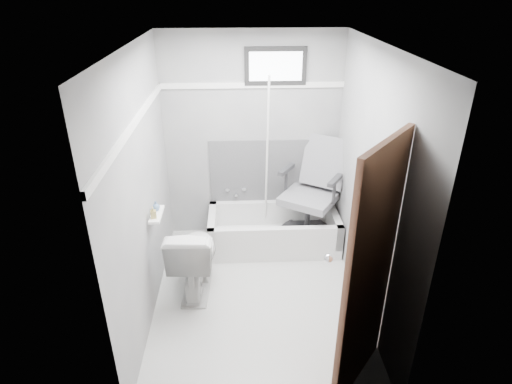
{
  "coord_description": "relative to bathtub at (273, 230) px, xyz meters",
  "views": [
    {
      "loc": [
        -0.17,
        -3.34,
        2.85
      ],
      "look_at": [
        0.0,
        0.35,
        1.0
      ],
      "focal_mm": 30.0,
      "sensor_mm": 36.0,
      "label": 1
    }
  ],
  "objects": [
    {
      "name": "faucet",
      "position": [
        -0.43,
        0.34,
        0.34
      ],
      "size": [
        0.26,
        0.1,
        0.16
      ],
      "primitive_type": null,
      "color": "silver",
      "rests_on": "wall_back"
    },
    {
      "name": "ceiling",
      "position": [
        -0.23,
        -0.93,
        2.19
      ],
      "size": [
        2.6,
        2.6,
        0.0
      ],
      "primitive_type": "plane",
      "rotation": [
        3.14,
        0.0,
        0.0
      ],
      "color": "silver",
      "rests_on": "floor"
    },
    {
      "name": "bathtub",
      "position": [
        0.0,
        0.0,
        0.0
      ],
      "size": [
        1.5,
        0.7,
        0.42
      ],
      "primitive_type": null,
      "color": "silver",
      "rests_on": "floor"
    },
    {
      "name": "trim_left",
      "position": [
        -1.22,
        -0.93,
        1.61
      ],
      "size": [
        0.02,
        2.6,
        0.06
      ],
      "primitive_type": "cube",
      "color": "white",
      "rests_on": "wall_left"
    },
    {
      "name": "toilet",
      "position": [
        -0.85,
        -0.76,
        0.18
      ],
      "size": [
        0.48,
        0.81,
        0.77
      ],
      "primitive_type": "imported",
      "rotation": [
        0.0,
        0.0,
        3.09
      ],
      "color": "silver",
      "rests_on": "floor"
    },
    {
      "name": "soap_bottle_a",
      "position": [
        -1.17,
        -0.88,
        0.76
      ],
      "size": [
        0.06,
        0.06,
        0.11
      ],
      "primitive_type": "imported",
      "rotation": [
        0.0,
        0.0,
        0.22
      ],
      "color": "#A29351",
      "rests_on": "shelf"
    },
    {
      "name": "backerboard",
      "position": [
        0.02,
        0.36,
        0.59
      ],
      "size": [
        1.5,
        0.02,
        0.78
      ],
      "primitive_type": "cube",
      "color": "#4C4C4F",
      "rests_on": "wall_back"
    },
    {
      "name": "shelf",
      "position": [
        -1.16,
        -0.8,
        0.69
      ],
      "size": [
        0.1,
        0.32,
        0.02
      ],
      "primitive_type": "cube",
      "color": "white",
      "rests_on": "wall_left"
    },
    {
      "name": "office_chair",
      "position": [
        0.4,
        0.02,
        0.49
      ],
      "size": [
        0.92,
        0.92,
        1.15
      ],
      "primitive_type": null,
      "rotation": [
        0.0,
        0.0,
        -0.57
      ],
      "color": "slate",
      "rests_on": "bathtub"
    },
    {
      "name": "soap_bottle_b",
      "position": [
        -1.17,
        -0.74,
        0.75
      ],
      "size": [
        0.1,
        0.1,
        0.09
      ],
      "primitive_type": "imported",
      "rotation": [
        0.0,
        0.0,
        0.55
      ],
      "color": "slate",
      "rests_on": "shelf"
    },
    {
      "name": "pole",
      "position": [
        -0.08,
        0.13,
        0.84
      ],
      "size": [
        0.02,
        0.37,
        1.92
      ],
      "primitive_type": "cylinder",
      "rotation": [
        0.18,
        0.0,
        0.0
      ],
      "color": "white",
      "rests_on": "bathtub"
    },
    {
      "name": "wall_left",
      "position": [
        -1.23,
        -0.93,
        0.99
      ],
      "size": [
        0.02,
        2.6,
        2.4
      ],
      "primitive_type": "cube",
      "color": "slate",
      "rests_on": "floor"
    },
    {
      "name": "wall_front",
      "position": [
        -0.23,
        -2.23,
        0.99
      ],
      "size": [
        2.0,
        0.02,
        2.4
      ],
      "primitive_type": "cube",
      "color": "slate",
      "rests_on": "floor"
    },
    {
      "name": "trim_back",
      "position": [
        -0.23,
        0.36,
        1.61
      ],
      "size": [
        2.0,
        0.02,
        0.06
      ],
      "primitive_type": "cube",
      "color": "white",
      "rests_on": "wall_back"
    },
    {
      "name": "window",
      "position": [
        0.02,
        0.36,
        1.81
      ],
      "size": [
        0.66,
        0.04,
        0.4
      ],
      "primitive_type": null,
      "color": "black",
      "rests_on": "wall_back"
    },
    {
      "name": "door",
      "position": [
        0.75,
        -2.21,
        0.79
      ],
      "size": [
        0.78,
        0.78,
        2.0
      ],
      "primitive_type": null,
      "color": "brown",
      "rests_on": "floor"
    },
    {
      "name": "wall_back",
      "position": [
        -0.23,
        0.37,
        0.99
      ],
      "size": [
        2.0,
        0.02,
        2.4
      ],
      "primitive_type": "cube",
      "color": "slate",
      "rests_on": "floor"
    },
    {
      "name": "floor",
      "position": [
        -0.23,
        -0.93,
        -0.21
      ],
      "size": [
        2.6,
        2.6,
        0.0
      ],
      "primitive_type": "plane",
      "color": "silver",
      "rests_on": "ground"
    },
    {
      "name": "wall_right",
      "position": [
        0.77,
        -0.93,
        0.99
      ],
      "size": [
        0.02,
        2.6,
        2.4
      ],
      "primitive_type": "cube",
      "color": "slate",
      "rests_on": "floor"
    }
  ]
}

